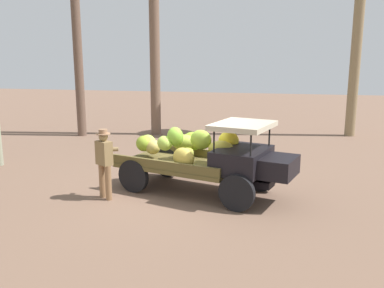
# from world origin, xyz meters

# --- Properties ---
(ground_plane) EXTENTS (60.00, 60.00, 0.00)m
(ground_plane) POSITION_xyz_m (0.00, 0.00, 0.00)
(ground_plane) COLOR brown
(truck) EXTENTS (4.66, 2.71, 1.86)m
(truck) POSITION_xyz_m (0.76, -0.04, 0.93)
(truck) COLOR black
(truck) RESTS_ON ground
(farmer) EXTENTS (0.58, 0.55, 1.70)m
(farmer) POSITION_xyz_m (-1.60, -0.97, 0.97)
(farmer) COLOR #916A46
(farmer) RESTS_ON ground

